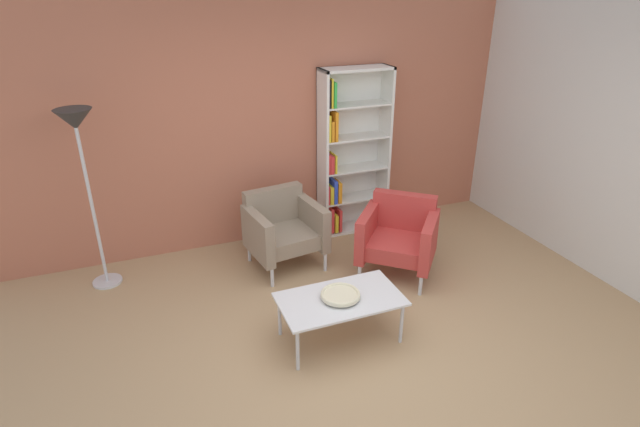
{
  "coord_description": "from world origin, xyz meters",
  "views": [
    {
      "loc": [
        -1.43,
        -2.78,
        2.75
      ],
      "look_at": [
        -0.01,
        0.84,
        0.95
      ],
      "focal_mm": 28.51,
      "sensor_mm": 36.0,
      "label": 1
    }
  ],
  "objects_px": {
    "coffee_table_low": "(340,301)",
    "floor_lamp_torchiere": "(79,142)",
    "bookshelf_tall": "(347,157)",
    "armchair_corner_red": "(283,228)",
    "decorative_bowl": "(340,295)",
    "armchair_by_bookshelf": "(399,235)"
  },
  "relations": [
    {
      "from": "coffee_table_low",
      "to": "floor_lamp_torchiere",
      "type": "xyz_separation_m",
      "value": [
        -1.81,
        1.64,
        1.08
      ]
    },
    {
      "from": "bookshelf_tall",
      "to": "floor_lamp_torchiere",
      "type": "height_order",
      "value": "bookshelf_tall"
    },
    {
      "from": "armchair_corner_red",
      "to": "coffee_table_low",
      "type": "bearing_deg",
      "value": -96.08
    },
    {
      "from": "bookshelf_tall",
      "to": "armchair_corner_red",
      "type": "xyz_separation_m",
      "value": [
        -0.95,
        -0.52,
        -0.49
      ]
    },
    {
      "from": "floor_lamp_torchiere",
      "to": "decorative_bowl",
      "type": "bearing_deg",
      "value": -42.17
    },
    {
      "from": "coffee_table_low",
      "to": "floor_lamp_torchiere",
      "type": "distance_m",
      "value": 2.67
    },
    {
      "from": "armchair_by_bookshelf",
      "to": "floor_lamp_torchiere",
      "type": "bearing_deg",
      "value": -156.42
    },
    {
      "from": "floor_lamp_torchiere",
      "to": "armchair_corner_red",
      "type": "bearing_deg",
      "value": -8.88
    },
    {
      "from": "bookshelf_tall",
      "to": "floor_lamp_torchiere",
      "type": "relative_size",
      "value": 1.09
    },
    {
      "from": "armchair_by_bookshelf",
      "to": "bookshelf_tall",
      "type": "bearing_deg",
      "value": 134.72
    },
    {
      "from": "bookshelf_tall",
      "to": "armchair_by_bookshelf",
      "type": "distance_m",
      "value": 1.21
    },
    {
      "from": "bookshelf_tall",
      "to": "armchair_by_bookshelf",
      "type": "xyz_separation_m",
      "value": [
        0.08,
        -1.11,
        -0.49
      ]
    },
    {
      "from": "armchair_corner_red",
      "to": "bookshelf_tall",
      "type": "bearing_deg",
      "value": 20.39
    },
    {
      "from": "decorative_bowl",
      "to": "floor_lamp_torchiere",
      "type": "xyz_separation_m",
      "value": [
        -1.81,
        1.64,
        1.01
      ]
    },
    {
      "from": "bookshelf_tall",
      "to": "coffee_table_low",
      "type": "bearing_deg",
      "value": -115.52
    },
    {
      "from": "bookshelf_tall",
      "to": "armchair_by_bookshelf",
      "type": "relative_size",
      "value": 2.0
    },
    {
      "from": "bookshelf_tall",
      "to": "coffee_table_low",
      "type": "xyz_separation_m",
      "value": [
        -0.9,
        -1.89,
        -0.54
      ]
    },
    {
      "from": "coffee_table_low",
      "to": "decorative_bowl",
      "type": "height_order",
      "value": "decorative_bowl"
    },
    {
      "from": "armchair_corner_red",
      "to": "armchair_by_bookshelf",
      "type": "height_order",
      "value": "same"
    },
    {
      "from": "coffee_table_low",
      "to": "decorative_bowl",
      "type": "bearing_deg",
      "value": 90.0
    },
    {
      "from": "bookshelf_tall",
      "to": "floor_lamp_torchiere",
      "type": "bearing_deg",
      "value": -174.8
    },
    {
      "from": "bookshelf_tall",
      "to": "armchair_by_bookshelf",
      "type": "bearing_deg",
      "value": -86.01
    }
  ]
}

